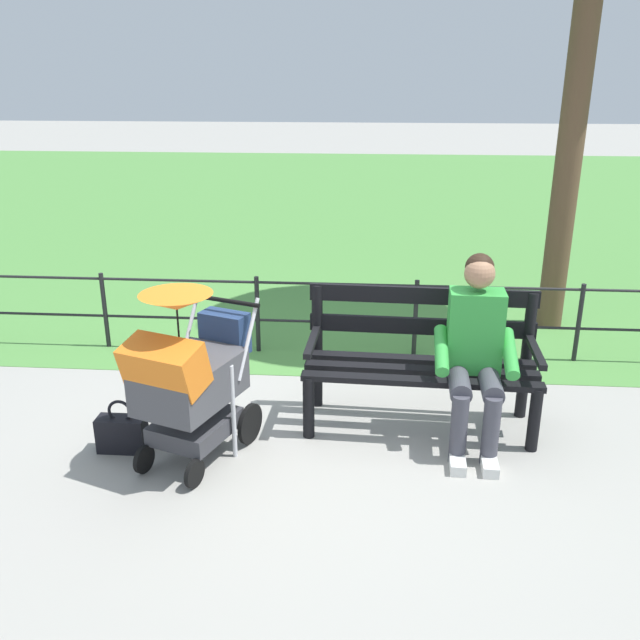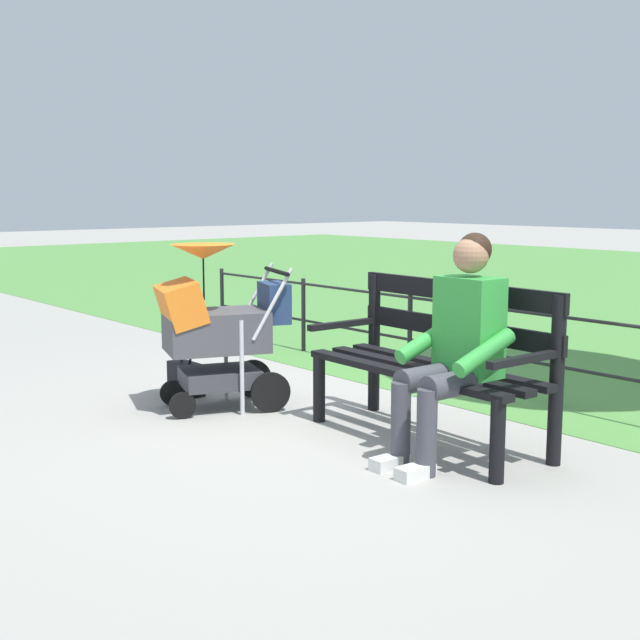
% 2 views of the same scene
% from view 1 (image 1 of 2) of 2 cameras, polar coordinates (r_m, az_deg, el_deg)
% --- Properties ---
extents(ground_plane, '(60.00, 60.00, 0.00)m').
position_cam_1_polar(ground_plane, '(4.93, 0.43, -8.76)').
color(ground_plane, '#9E9B93').
extents(grass_lawn, '(40.00, 16.00, 0.01)m').
position_cam_1_polar(grass_lawn, '(13.32, 3.15, 9.87)').
color(grass_lawn, '#518E42').
rests_on(grass_lawn, ground).
extents(park_bench, '(1.62, 0.66, 0.96)m').
position_cam_1_polar(park_bench, '(4.80, 8.44, -2.80)').
color(park_bench, black).
rests_on(park_bench, ground).
extents(person_on_bench, '(0.55, 0.74, 1.28)m').
position_cam_1_polar(person_on_bench, '(4.58, 12.90, -2.24)').
color(person_on_bench, '#42424C').
rests_on(person_on_bench, ground).
extents(stroller, '(0.76, 0.99, 1.15)m').
position_cam_1_polar(stroller, '(4.34, -10.90, -4.55)').
color(stroller, black).
rests_on(stroller, ground).
extents(handbag, '(0.32, 0.14, 0.37)m').
position_cam_1_polar(handbag, '(4.75, -16.26, -9.08)').
color(handbag, black).
rests_on(handbag, ground).
extents(park_fence, '(6.99, 0.04, 0.70)m').
position_cam_1_polar(park_fence, '(5.95, 1.34, 0.89)').
color(park_fence, black).
rests_on(park_fence, ground).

